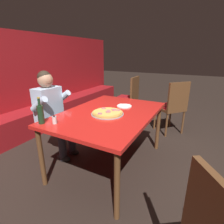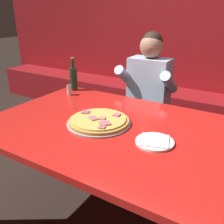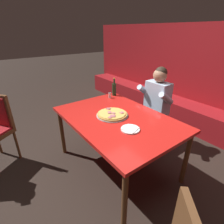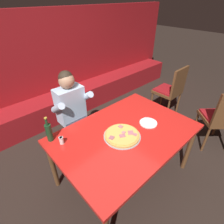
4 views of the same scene
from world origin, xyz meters
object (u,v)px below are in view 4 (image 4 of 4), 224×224
plate_white_paper (148,123)px  shaker_black_pepper (62,141)px  shaker_oregano (61,141)px  main_dining_table (125,137)px  dining_chair_near_right (222,116)px  dining_chair_far_right (172,88)px  diner_seated_blue_shirt (74,112)px  beer_bottle (49,132)px  pizza (122,135)px

plate_white_paper → shaker_black_pepper: (-0.94, 0.40, 0.03)m
shaker_oregano → main_dining_table: bearing=-28.1°
dining_chair_near_right → dining_chair_far_right: bearing=75.8°
diner_seated_blue_shirt → plate_white_paper: bearing=-63.0°
beer_bottle → shaker_oregano: bearing=-67.2°
plate_white_paper → shaker_oregano: shaker_oregano is taller
beer_bottle → pizza: bearing=-38.9°
diner_seated_blue_shirt → dining_chair_near_right: 2.15m
beer_bottle → shaker_black_pepper: 0.17m
pizza → shaker_black_pepper: shaker_black_pepper is taller
beer_bottle → dining_chair_far_right: size_ratio=0.29×
diner_seated_blue_shirt → dining_chair_far_right: 1.92m
dining_chair_near_right → plate_white_paper: bearing=156.5°
main_dining_table → beer_bottle: (-0.68, 0.46, 0.18)m
main_dining_table → shaker_oregano: bearing=151.9°
dining_chair_far_right → beer_bottle: bearing=179.2°
main_dining_table → shaker_black_pepper: 0.70m
plate_white_paper → dining_chair_far_right: bearing=19.7°
pizza → shaker_oregano: shaker_oregano is taller
plate_white_paper → dining_chair_far_right: dining_chair_far_right is taller
main_dining_table → shaker_black_pepper: shaker_black_pepper is taller
shaker_oregano → shaker_black_pepper: size_ratio=1.00×
main_dining_table → pizza: bearing=-165.0°
main_dining_table → pizza: size_ratio=3.88×
pizza → beer_bottle: (-0.60, 0.48, 0.09)m
pizza → shaker_oregano: bearing=147.0°
beer_bottle → shaker_oregano: (0.05, -0.13, -0.07)m
shaker_oregano → dining_chair_far_right: dining_chair_far_right is taller
main_dining_table → shaker_black_pepper: size_ratio=18.37×
main_dining_table → shaker_oregano: shaker_oregano is taller
plate_white_paper → diner_seated_blue_shirt: bearing=117.0°
beer_bottle → diner_seated_blue_shirt: 0.68m
pizza → dining_chair_far_right: bearing=14.0°
plate_white_paper → shaker_black_pepper: bearing=157.1°
main_dining_table → diner_seated_blue_shirt: diner_seated_blue_shirt is taller
plate_white_paper → pizza: bearing=172.8°
plate_white_paper → shaker_black_pepper: 1.02m
plate_white_paper → dining_chair_near_right: (1.14, -0.50, -0.19)m
main_dining_table → plate_white_paper: 0.34m
main_dining_table → dining_chair_far_right: size_ratio=1.56×
shaker_oregano → dining_chair_near_right: (2.09, -0.90, -0.22)m
shaker_black_pepper → diner_seated_blue_shirt: (0.47, 0.53, -0.11)m
main_dining_table → beer_bottle: beer_bottle is taller
beer_bottle → shaker_oregano: size_ratio=3.40×
beer_bottle → dining_chair_far_right: (2.39, -0.03, -0.29)m
beer_bottle → plate_white_paper: bearing=-28.1°
shaker_oregano → dining_chair_far_right: bearing=2.3°
shaker_black_pepper → shaker_oregano: bearing=131.2°
shaker_black_pepper → diner_seated_blue_shirt: size_ratio=0.07×
dining_chair_near_right → shaker_black_pepper: bearing=156.8°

